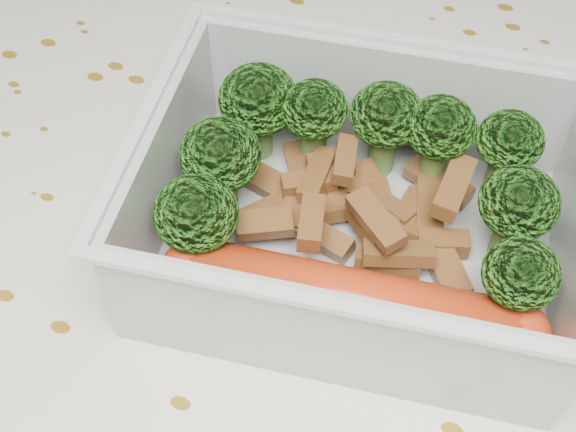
% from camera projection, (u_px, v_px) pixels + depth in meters
% --- Properties ---
extents(dining_table, '(1.40, 0.90, 0.75)m').
position_uv_depth(dining_table, '(283.00, 334.00, 0.46)').
color(dining_table, brown).
rests_on(dining_table, ground).
extents(tablecloth, '(1.46, 0.96, 0.19)m').
position_uv_depth(tablecloth, '(283.00, 286.00, 0.42)').
color(tablecloth, white).
rests_on(tablecloth, dining_table).
extents(lunch_container, '(0.22, 0.18, 0.07)m').
position_uv_depth(lunch_container, '(359.00, 219.00, 0.37)').
color(lunch_container, silver).
rests_on(lunch_container, tablecloth).
extents(broccoli_florets, '(0.18, 0.13, 0.05)m').
position_uv_depth(broccoli_florets, '(354.00, 159.00, 0.37)').
color(broccoli_florets, '#608C3F').
rests_on(broccoli_florets, lunch_container).
extents(meat_pile, '(0.12, 0.09, 0.03)m').
position_uv_depth(meat_pile, '(354.00, 205.00, 0.38)').
color(meat_pile, brown).
rests_on(meat_pile, lunch_container).
extents(sausage, '(0.17, 0.05, 0.03)m').
position_uv_depth(sausage, '(351.00, 302.00, 0.34)').
color(sausage, red).
rests_on(sausage, lunch_container).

